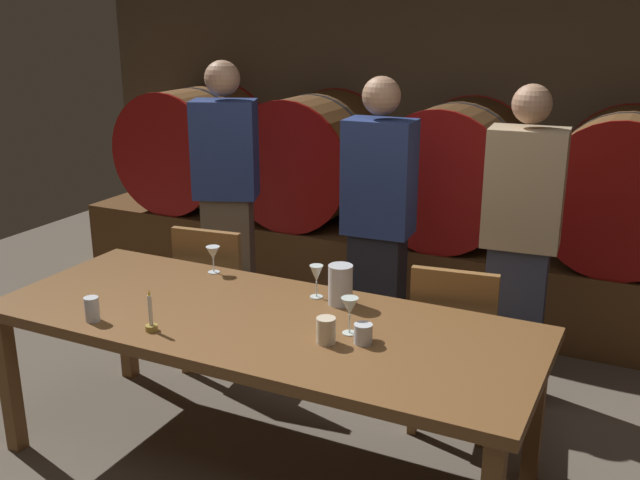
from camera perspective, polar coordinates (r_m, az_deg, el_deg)
back_wall at (r=5.47m, az=12.33°, el=11.59°), size 6.33×0.24×2.97m
barrel_shelf at (r=5.21m, az=9.96°, el=-2.45°), size 5.70×0.90×0.51m
wine_barrel_far_left at (r=5.93m, az=-9.65°, el=7.15°), size 0.93×0.87×0.93m
wine_barrel_left at (r=5.40m, az=-0.58°, el=6.39°), size 0.93×0.87×0.93m
wine_barrel_center at (r=5.02m, az=10.49°, el=5.23°), size 0.93×0.87×0.93m
wine_barrel_right at (r=4.85m, az=22.53°, el=3.76°), size 0.93×0.87×0.93m
dining_table at (r=3.24m, az=-4.61°, el=-7.04°), size 2.41×0.94×0.74m
chair_left at (r=4.20m, az=-7.96°, el=-3.97°), size 0.44×0.44×0.88m
chair_right at (r=3.63m, az=10.39°, el=-7.64°), size 0.45×0.45×0.88m
guest_left at (r=4.58m, az=-7.23°, el=3.17°), size 0.44×0.36×1.73m
guest_center at (r=4.16m, az=4.54°, el=1.32°), size 0.39×0.26×1.67m
guest_right at (r=3.90m, az=15.25°, el=-0.43°), size 0.40×0.27×1.67m
candle_center at (r=3.13m, az=-12.98°, el=-6.06°), size 0.05×0.05×0.18m
pitcher at (r=3.31m, az=1.60°, el=-3.49°), size 0.11×0.11×0.18m
wine_glass_left at (r=3.73m, az=-8.30°, el=-1.06°), size 0.07×0.07×0.14m
wine_glass_center at (r=3.38m, az=-0.28°, el=-2.70°), size 0.06×0.06×0.16m
wine_glass_right at (r=3.01m, az=2.32°, el=-5.25°), size 0.07×0.07×0.16m
cup_left at (r=3.29m, az=-17.28°, el=-5.14°), size 0.06×0.06×0.11m
cup_center at (r=2.95m, az=0.47°, el=-7.03°), size 0.08×0.08×0.11m
cup_right at (r=2.95m, az=3.37°, el=-7.27°), size 0.08×0.08×0.08m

